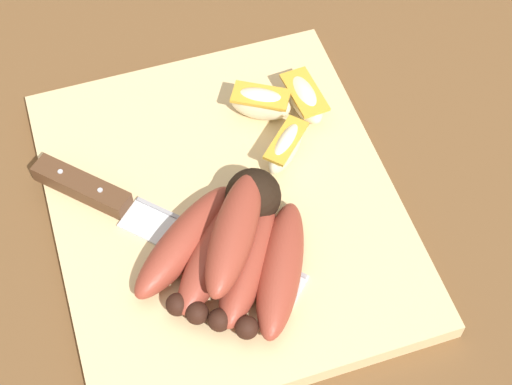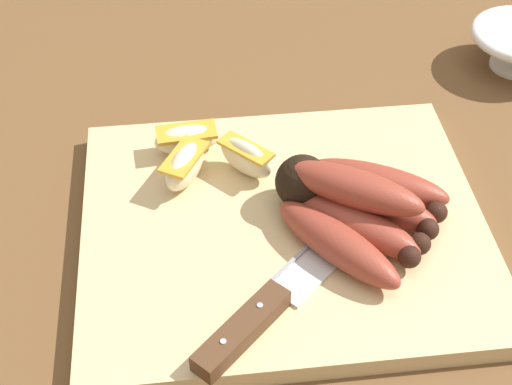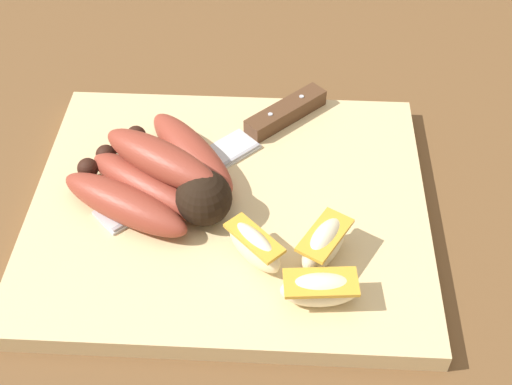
{
  "view_description": "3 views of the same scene",
  "coord_description": "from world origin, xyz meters",
  "px_view_note": "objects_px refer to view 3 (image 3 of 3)",
  "views": [
    {
      "loc": [
        0.41,
        -0.11,
        0.65
      ],
      "look_at": [
        0.03,
        0.01,
        0.05
      ],
      "focal_mm": 56.25,
      "sensor_mm": 36.0,
      "label": 1
    },
    {
      "loc": [
        -0.07,
        -0.49,
        0.52
      ],
      "look_at": [
        -0.02,
        0.0,
        0.04
      ],
      "focal_mm": 52.77,
      "sensor_mm": 36.0,
      "label": 2
    },
    {
      "loc": [
        -0.04,
        0.43,
        0.49
      ],
      "look_at": [
        -0.02,
        -0.01,
        0.04
      ],
      "focal_mm": 47.88,
      "sensor_mm": 36.0,
      "label": 3
    }
  ],
  "objects_px": {
    "banana_bunch": "(164,176)",
    "chefs_knife": "(252,134)",
    "apple_wedge_near": "(320,289)",
    "apple_wedge_middle": "(254,246)",
    "apple_wedge_far": "(324,244)"
  },
  "relations": [
    {
      "from": "banana_bunch",
      "to": "chefs_knife",
      "type": "xyz_separation_m",
      "value": [
        -0.08,
        -0.08,
        -0.02
      ]
    },
    {
      "from": "banana_bunch",
      "to": "chefs_knife",
      "type": "distance_m",
      "value": 0.11
    },
    {
      "from": "banana_bunch",
      "to": "apple_wedge_near",
      "type": "xyz_separation_m",
      "value": [
        -0.15,
        0.12,
        -0.01
      ]
    },
    {
      "from": "chefs_knife",
      "to": "apple_wedge_near",
      "type": "bearing_deg",
      "value": 108.52
    },
    {
      "from": "banana_bunch",
      "to": "apple_wedge_near",
      "type": "height_order",
      "value": "banana_bunch"
    },
    {
      "from": "apple_wedge_near",
      "to": "apple_wedge_middle",
      "type": "distance_m",
      "value": 0.07
    },
    {
      "from": "apple_wedge_middle",
      "to": "apple_wedge_far",
      "type": "bearing_deg",
      "value": -174.29
    },
    {
      "from": "chefs_knife",
      "to": "apple_wedge_far",
      "type": "height_order",
      "value": "apple_wedge_far"
    },
    {
      "from": "chefs_knife",
      "to": "apple_wedge_middle",
      "type": "xyz_separation_m",
      "value": [
        -0.01,
        0.16,
        0.01
      ]
    },
    {
      "from": "apple_wedge_near",
      "to": "apple_wedge_middle",
      "type": "bearing_deg",
      "value": -34.85
    },
    {
      "from": "chefs_knife",
      "to": "apple_wedge_near",
      "type": "xyz_separation_m",
      "value": [
        -0.07,
        0.2,
        0.01
      ]
    },
    {
      "from": "banana_bunch",
      "to": "apple_wedge_near",
      "type": "bearing_deg",
      "value": 141.0
    },
    {
      "from": "chefs_knife",
      "to": "apple_wedge_near",
      "type": "relative_size",
      "value": 3.26
    },
    {
      "from": "apple_wedge_middle",
      "to": "apple_wedge_far",
      "type": "distance_m",
      "value": 0.06
    },
    {
      "from": "banana_bunch",
      "to": "apple_wedge_middle",
      "type": "relative_size",
      "value": 3.17
    }
  ]
}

